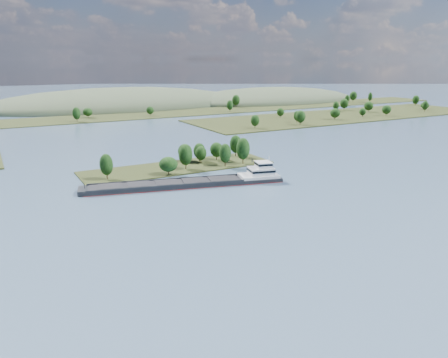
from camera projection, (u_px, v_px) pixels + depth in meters
ground at (237, 199)px, 177.20m from camera, size 1800.00×1800.00×0.00m
tree_island at (190, 160)px, 228.57m from camera, size 100.00×31.82×15.25m
right_bank at (346, 115)px, 436.35m from camera, size 320.00×90.00×14.09m
back_shoreline at (96, 118)px, 417.38m from camera, size 900.00×60.00×15.75m
hill_east at (271, 101)px, 593.67m from camera, size 260.00×140.00×36.00m
hill_west at (120, 106)px, 526.12m from camera, size 320.00×160.00×44.00m
cargo_barge at (198, 182)px, 196.36m from camera, size 90.33×32.25×12.23m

